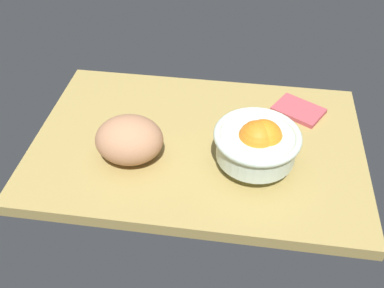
% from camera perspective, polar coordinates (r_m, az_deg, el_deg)
% --- Properties ---
extents(ground_plane, '(0.78, 0.52, 0.03)m').
position_cam_1_polar(ground_plane, '(1.05, 0.76, -0.16)').
color(ground_plane, '#A38B4B').
extents(fruit_bowl, '(0.19, 0.19, 0.12)m').
position_cam_1_polar(fruit_bowl, '(0.95, 8.61, 0.15)').
color(fruit_bowl, silver).
rests_on(fruit_bowl, ground).
extents(bread_loaf, '(0.16, 0.14, 0.10)m').
position_cam_1_polar(bread_loaf, '(0.98, -8.23, 0.57)').
color(bread_loaf, tan).
rests_on(bread_loaf, ground).
extents(napkin_folded, '(0.15, 0.13, 0.01)m').
position_cam_1_polar(napkin_folded, '(1.16, 13.83, 4.35)').
color(napkin_folded, '#B74850').
rests_on(napkin_folded, ground).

